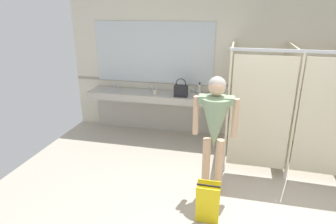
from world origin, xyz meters
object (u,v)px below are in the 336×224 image
handbag (181,90)px  soap_dispenser (199,89)px  person_standing (215,122)px  paper_cup (155,92)px  wet_floor_sign (208,203)px

handbag → soap_dispenser: bearing=43.1°
person_standing → paper_cup: person_standing is taller
handbag → paper_cup: (-0.53, 0.03, -0.08)m
person_standing → wet_floor_sign: person_standing is taller
handbag → wet_floor_sign: (0.79, -2.36, -0.73)m
paper_cup → handbag: bearing=-3.6°
person_standing → wet_floor_sign: (0.01, -0.66, -0.80)m
soap_dispenser → paper_cup: 0.89m
handbag → paper_cup: handbag is taller
person_standing → wet_floor_sign: 1.03m
wet_floor_sign → handbag: bearing=108.6°
person_standing → wet_floor_sign: size_ratio=3.09×
soap_dispenser → handbag: bearing=-136.9°
person_standing → handbag: (-0.78, 1.70, -0.07)m
person_standing → handbag: person_standing is taller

